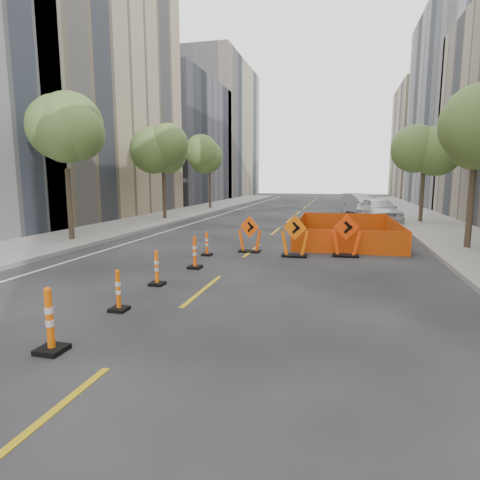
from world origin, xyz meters
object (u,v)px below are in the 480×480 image
(channelizer_6, at_px, (207,243))
(chevron_sign_right, at_px, (346,236))
(channelizer_4, at_px, (157,268))
(channelizer_5, at_px, (195,252))
(channelizer_3, at_px, (118,290))
(parked_car_far, at_px, (362,202))
(chevron_sign_center, at_px, (295,236))
(chevron_sign_left, at_px, (250,234))
(channelizer_2, at_px, (50,320))
(parked_car_mid, at_px, (363,204))
(parked_car_near, at_px, (379,210))

(channelizer_6, distance_m, chevron_sign_right, 5.21)
(channelizer_4, distance_m, channelizer_5, 2.20)
(channelizer_3, height_order, parked_car_far, parked_car_far)
(chevron_sign_right, bearing_deg, channelizer_3, -137.47)
(chevron_sign_center, relative_size, parked_car_far, 0.31)
(channelizer_4, distance_m, chevron_sign_left, 5.61)
(channelizer_3, relative_size, channelizer_6, 1.02)
(channelizer_5, bearing_deg, channelizer_2, -91.07)
(channelizer_5, bearing_deg, channelizer_6, 98.58)
(channelizer_3, height_order, chevron_sign_left, chevron_sign_left)
(channelizer_3, distance_m, parked_car_mid, 26.34)
(channelizer_6, bearing_deg, parked_car_mid, 71.02)
(parked_car_far, bearing_deg, channelizer_3, -123.26)
(channelizer_4, xyz_separation_m, parked_car_far, (6.69, 28.97, 0.24))
(channelizer_3, height_order, channelizer_6, channelizer_3)
(channelizer_5, bearing_deg, parked_car_near, 66.12)
(chevron_sign_right, xyz_separation_m, parked_car_far, (1.64, 23.56, -0.06))
(parked_car_near, height_order, parked_car_mid, parked_car_near)
(parked_car_mid, bearing_deg, chevron_sign_left, -129.73)
(channelizer_2, relative_size, chevron_sign_right, 0.72)
(channelizer_6, height_order, parked_car_mid, parked_car_mid)
(channelizer_4, bearing_deg, parked_car_near, 67.97)
(parked_car_mid, xyz_separation_m, parked_car_far, (0.19, 5.59, -0.08))
(channelizer_6, relative_size, parked_car_near, 0.19)
(channelizer_4, distance_m, parked_car_near, 19.27)
(parked_car_near, xyz_separation_m, parked_car_mid, (-0.73, 5.51, -0.02))
(chevron_sign_left, distance_m, parked_car_far, 24.12)
(chevron_sign_center, height_order, parked_car_near, parked_car_near)
(channelizer_3, bearing_deg, parked_car_near, 70.50)
(chevron_sign_left, distance_m, chevron_sign_right, 3.67)
(channelizer_6, relative_size, chevron_sign_right, 0.58)
(channelizer_3, distance_m, channelizer_5, 4.36)
(channelizer_6, bearing_deg, channelizer_2, -88.64)
(chevron_sign_center, bearing_deg, channelizer_4, -103.99)
(channelizer_2, xyz_separation_m, chevron_sign_right, (4.88, 9.76, 0.23))
(channelizer_4, distance_m, parked_car_far, 29.73)
(channelizer_6, xyz_separation_m, chevron_sign_center, (3.24, 0.57, 0.32))
(channelizer_4, bearing_deg, parked_car_mid, 74.47)
(channelizer_2, height_order, channelizer_4, channelizer_2)
(chevron_sign_right, bearing_deg, chevron_sign_left, 165.01)
(chevron_sign_right, relative_size, parked_car_near, 0.32)
(channelizer_3, xyz_separation_m, chevron_sign_right, (4.91, 7.58, 0.32))
(channelizer_2, distance_m, chevron_sign_right, 10.92)
(parked_car_mid, relative_size, parked_car_far, 0.98)
(channelizer_3, relative_size, parked_car_far, 0.19)
(channelizer_2, xyz_separation_m, parked_car_mid, (6.34, 27.73, 0.25))
(channelizer_2, bearing_deg, parked_car_near, 72.36)
(chevron_sign_center, relative_size, parked_car_near, 0.32)
(channelizer_2, relative_size, parked_car_near, 0.23)
(chevron_sign_left, relative_size, chevron_sign_right, 0.91)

